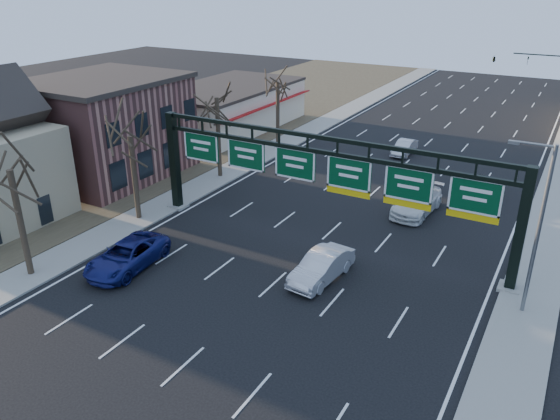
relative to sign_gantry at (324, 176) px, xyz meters
The scene contains 19 objects.
ground 9.24m from the sign_gantry, 91.15° to the right, with size 160.00×160.00×0.00m, color black.
sidewalk_left 18.24m from the sign_gantry, 137.20° to the left, with size 3.00×120.00×0.12m, color gray.
sidewalk_right 18.02m from the sign_gantry, 43.51° to the left, with size 3.00×120.00×0.12m, color gray.
dirt_strip_left 28.25m from the sign_gantry, 154.50° to the left, with size 21.00×120.00×0.06m, color #473D2B.
lane_markings 12.86m from the sign_gantry, 90.76° to the left, with size 21.60×120.00×0.01m, color white.
sign_gantry is the anchor object (origin of this frame).
brick_block 21.87m from the sign_gantry, behind, with size 10.40×12.40×8.30m.
cream_strip 30.24m from the sign_gantry, 135.86° to the left, with size 10.90×18.40×4.70m.
tree_near 17.89m from the sign_gantry, 137.20° to the right, with size 3.60×3.60×8.86m.
tree_gantry 13.53m from the sign_gantry, 166.97° to the right, with size 3.60×3.60×8.48m.
tree_mid 15.08m from the sign_gantry, 151.63° to the left, with size 3.60×3.60×9.24m.
tree_far 21.57m from the sign_gantry, 127.32° to the left, with size 3.60×3.60×8.86m.
streetlight_near 12.48m from the sign_gantry, ahead, with size 2.15×0.22×9.00m.
traffic_signal_mast 47.33m from the sign_gantry, 83.29° to the left, with size 10.16×0.54×7.00m.
car_blue_suv 12.76m from the sign_gantry, 135.12° to the right, with size 2.65×5.75×1.60m, color navy.
car_silver_sedan 5.97m from the sign_gantry, 64.66° to the right, with size 1.72×4.94×1.63m, color silver.
car_white_wagon 9.57m from the sign_gantry, 63.32° to the left, with size 2.33×5.74×1.67m, color white.
car_grey_far 15.18m from the sign_gantry, 61.40° to the left, with size 1.95×4.84×1.65m, color #383B3D.
car_silver_distant 21.32m from the sign_gantry, 93.18° to the left, with size 1.44×4.12×1.36m, color silver.
Camera 1 is at (13.39, -20.88, 16.19)m, focal length 35.00 mm.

